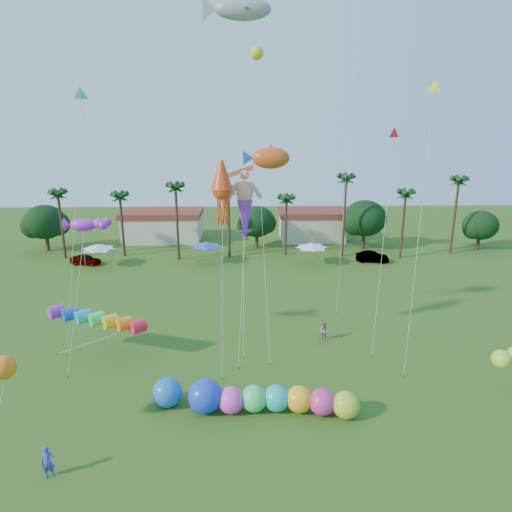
{
  "coord_description": "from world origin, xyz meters",
  "views": [
    {
      "loc": [
        -0.8,
        -21.9,
        18.45
      ],
      "look_at": [
        0.0,
        10.0,
        9.0
      ],
      "focal_mm": 32.0,
      "sensor_mm": 36.0,
      "label": 1
    }
  ],
  "objects_px": {
    "spectator_b": "(324,331)",
    "caterpillar_inflatable": "(266,399)",
    "spectator_a": "(48,462)",
    "car_a": "(85,259)",
    "car_b": "(372,257)",
    "blue_ball": "(167,392)"
  },
  "relations": [
    {
      "from": "caterpillar_inflatable",
      "to": "car_a",
      "type": "bearing_deg",
      "value": 129.07
    },
    {
      "from": "spectator_a",
      "to": "car_a",
      "type": "bearing_deg",
      "value": 95.79
    },
    {
      "from": "caterpillar_inflatable",
      "to": "blue_ball",
      "type": "bearing_deg",
      "value": 176.59
    },
    {
      "from": "blue_ball",
      "to": "caterpillar_inflatable",
      "type": "bearing_deg",
      "value": -7.91
    },
    {
      "from": "car_b",
      "to": "spectator_a",
      "type": "bearing_deg",
      "value": 153.74
    },
    {
      "from": "spectator_b",
      "to": "caterpillar_inflatable",
      "type": "height_order",
      "value": "caterpillar_inflatable"
    },
    {
      "from": "spectator_b",
      "to": "caterpillar_inflatable",
      "type": "relative_size",
      "value": 0.15
    },
    {
      "from": "blue_ball",
      "to": "spectator_b",
      "type": "bearing_deg",
      "value": 37.34
    },
    {
      "from": "spectator_b",
      "to": "car_b",
      "type": "bearing_deg",
      "value": 114.69
    },
    {
      "from": "car_a",
      "to": "caterpillar_inflatable",
      "type": "distance_m",
      "value": 40.05
    },
    {
      "from": "spectator_a",
      "to": "caterpillar_inflatable",
      "type": "height_order",
      "value": "caterpillar_inflatable"
    },
    {
      "from": "spectator_b",
      "to": "spectator_a",
      "type": "bearing_deg",
      "value": -88.94
    },
    {
      "from": "spectator_b",
      "to": "caterpillar_inflatable",
      "type": "bearing_deg",
      "value": -69.08
    },
    {
      "from": "spectator_a",
      "to": "spectator_b",
      "type": "bearing_deg",
      "value": 31.9
    },
    {
      "from": "spectator_b",
      "to": "caterpillar_inflatable",
      "type": "distance_m",
      "value": 11.54
    },
    {
      "from": "spectator_a",
      "to": "spectator_b",
      "type": "distance_m",
      "value": 23.41
    },
    {
      "from": "car_b",
      "to": "caterpillar_inflatable",
      "type": "xyz_separation_m",
      "value": [
        -16.0,
        -33.09,
        0.24
      ]
    },
    {
      "from": "caterpillar_inflatable",
      "to": "spectator_b",
      "type": "bearing_deg",
      "value": 66.1
    },
    {
      "from": "car_a",
      "to": "spectator_b",
      "type": "bearing_deg",
      "value": -116.55
    },
    {
      "from": "car_a",
      "to": "spectator_a",
      "type": "xyz_separation_m",
      "value": [
        10.75,
        -38.41,
        0.26
      ]
    },
    {
      "from": "car_a",
      "to": "caterpillar_inflatable",
      "type": "bearing_deg",
      "value": -133.0
    },
    {
      "from": "spectator_a",
      "to": "caterpillar_inflatable",
      "type": "xyz_separation_m",
      "value": [
        11.98,
        5.44,
        0.01
      ]
    }
  ]
}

